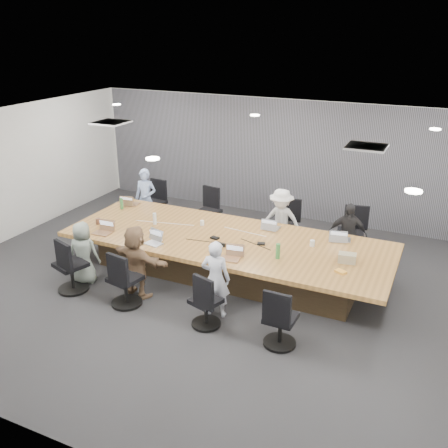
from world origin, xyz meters
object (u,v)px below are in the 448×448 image
at_px(laptop_0, 132,204).
at_px(laptop_3, 341,239).
at_px(chair_0, 155,206).
at_px(chair_7, 280,322).
at_px(laptop_5, 154,244).
at_px(person_3, 347,234).
at_px(bottle_green_left, 122,204).
at_px(laptop_4, 102,233).
at_px(snack_packet, 341,272).
at_px(chair_4, 71,269).
at_px(chair_5, 125,283).
at_px(person_5, 136,261).
at_px(chair_6, 206,305).
at_px(bottle_green_right, 278,251).
at_px(person_4, 83,253).
at_px(person_6, 216,279).
at_px(laptop_2, 272,227).
at_px(stapler, 221,244).
at_px(bottle_clear, 155,219).
at_px(chair_3, 350,237).
at_px(person_2, 281,221).
at_px(laptop_6, 230,259).
at_px(chair_1, 209,215).
at_px(conference_table, 226,254).
at_px(person_0, 146,199).
at_px(mug_brown, 98,221).
at_px(canvas_bag, 347,258).
at_px(chair_2, 286,229).

height_order(laptop_0, laptop_3, same).
height_order(chair_0, chair_7, chair_0).
bearing_deg(laptop_3, laptop_5, 17.55).
bearing_deg(person_3, bottle_green_left, 178.97).
bearing_deg(laptop_4, snack_packet, 0.43).
distance_m(chair_4, chair_5, 1.14).
height_order(chair_7, person_5, person_5).
bearing_deg(chair_6, bottle_green_right, 79.04).
relative_size(person_4, person_6, 0.89).
xyz_separation_m(laptop_2, stapler, (-0.53, -1.17, 0.02)).
distance_m(chair_0, bottle_clear, 2.05).
height_order(chair_3, person_2, person_2).
height_order(person_3, laptop_6, person_3).
xyz_separation_m(chair_1, bottle_clear, (-0.33, -1.68, 0.45)).
bearing_deg(chair_7, snack_packet, 65.86).
bearing_deg(person_2, laptop_6, -94.51).
height_order(chair_5, person_4, person_4).
height_order(conference_table, bottle_clear, bottle_clear).
relative_size(chair_0, person_0, 0.57).
bearing_deg(chair_7, laptop_6, 144.52).
bearing_deg(laptop_4, chair_7, -16.71).
height_order(laptop_2, laptop_3, same).
relative_size(person_0, person_6, 1.06).
relative_size(laptop_0, laptop_3, 0.98).
bearing_deg(person_3, bottle_clear, -170.99).
bearing_deg(chair_7, bottle_green_right, 112.67).
relative_size(chair_0, chair_1, 0.98).
bearing_deg(person_4, chair_0, -96.01).
relative_size(laptop_2, mug_brown, 2.81).
relative_size(laptop_5, snack_packet, 1.77).
height_order(stapler, snack_packet, stapler).
xyz_separation_m(person_2, canvas_bag, (1.63, -1.43, 0.14)).
xyz_separation_m(chair_0, mug_brown, (0.07, -2.13, 0.40)).
bearing_deg(laptop_6, chair_0, 131.80).
bearing_deg(person_0, person_3, -9.70).
bearing_deg(bottle_clear, chair_3, 25.76).
bearing_deg(bottle_clear, chair_2, 38.16).
xyz_separation_m(person_2, bottle_green_right, (0.55, -1.77, 0.20)).
bearing_deg(person_0, chair_7, -45.23).
height_order(person_2, laptop_4, person_2).
distance_m(chair_6, laptop_4, 2.81).
xyz_separation_m(person_5, bottle_green_right, (2.20, 0.93, 0.23)).
bearing_deg(mug_brown, bottle_green_right, 0.13).
height_order(person_0, person_3, person_0).
height_order(person_4, bottle_green_left, person_4).
height_order(chair_2, snack_packet, snack_packet).
distance_m(laptop_0, person_4, 2.20).
relative_size(chair_0, person_3, 0.62).
bearing_deg(chair_0, stapler, 144.83).
xyz_separation_m(person_2, bottle_green_left, (-3.24, -0.88, 0.18)).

